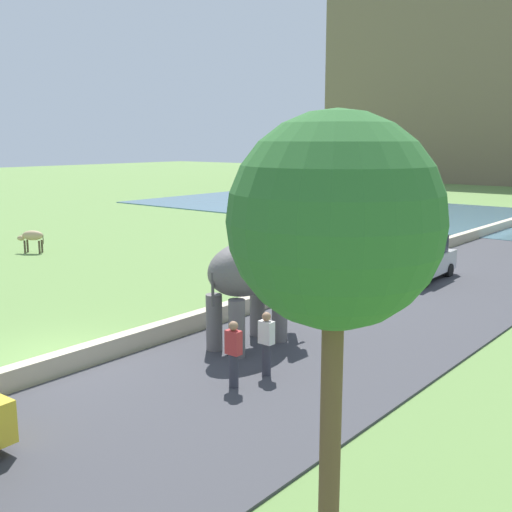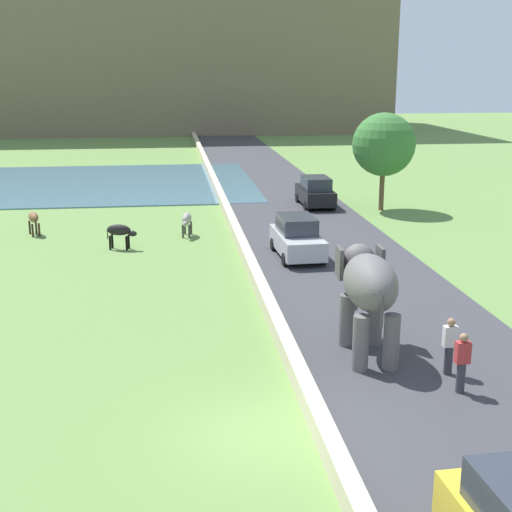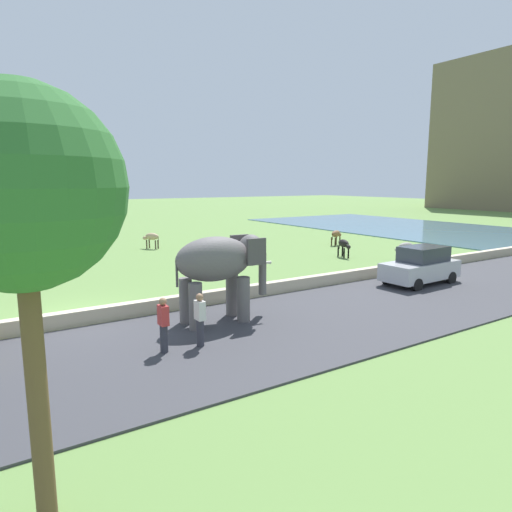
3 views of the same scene
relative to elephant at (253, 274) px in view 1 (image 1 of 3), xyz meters
The scene contains 13 objects.
ground_plane 5.68m from the elephant, 130.34° to the right, with size 220.00×220.00×0.00m, color #608442.
road_surface 16.16m from the elephant, 84.39° to the left, with size 7.00×120.00×0.06m, color #38383D.
barrier_wall 14.24m from the elephant, 99.09° to the left, with size 0.40×110.00×0.55m, color beige.
lake 36.55m from the elephant, 118.54° to the left, with size 36.00×18.00×0.08m, color slate.
elephant is the anchor object (origin of this frame).
person_beside_elephant 2.69m from the elephant, 42.68° to the right, with size 0.36×0.22×1.63m.
person_trailing 3.39m from the elephant, 58.33° to the right, with size 0.36×0.22×1.63m.
car_silver 10.71m from the elephant, 90.06° to the left, with size 1.91×4.06×1.80m.
cow_tan 18.45m from the elephant, 167.31° to the left, with size 1.34×1.05×1.15m.
cow_grey 15.94m from the elephant, 106.81° to the left, with size 0.61×1.42×1.15m.
cow_brown 20.42m from the elephant, 126.12° to the left, with size 0.80×1.41×1.15m.
cow_black 15.19m from the elephant, 120.34° to the left, with size 1.42×0.71×1.15m.
tree_mid 9.62m from the elephant, 44.05° to the right, with size 2.68×2.68×6.04m.
Camera 1 is at (14.13, -8.83, 5.66)m, focal length 43.79 mm.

